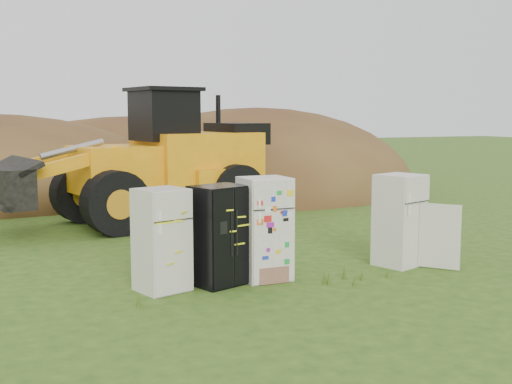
% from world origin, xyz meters
% --- Properties ---
extents(ground, '(120.00, 120.00, 0.00)m').
position_xyz_m(ground, '(0.00, 0.00, 0.00)').
color(ground, '#2B4F15').
rests_on(ground, ground).
extents(fridge_leftmost, '(0.97, 0.95, 1.78)m').
position_xyz_m(fridge_leftmost, '(-2.55, 0.02, 0.89)').
color(fridge_leftmost, beige).
rests_on(fridge_leftmost, ground).
extents(fridge_black_side, '(1.13, 1.01, 1.79)m').
position_xyz_m(fridge_black_side, '(-1.49, 0.01, 0.89)').
color(fridge_black_side, black).
rests_on(fridge_black_side, ground).
extents(fridge_sticker, '(0.85, 0.79, 1.90)m').
position_xyz_m(fridge_sticker, '(-0.60, 0.02, 0.95)').
color(fridge_sticker, silver).
rests_on(fridge_sticker, ground).
extents(fridge_open_door, '(1.05, 1.01, 1.85)m').
position_xyz_m(fridge_open_door, '(2.35, -0.04, 0.92)').
color(fridge_open_door, beige).
rests_on(fridge_open_door, ground).
extents(wheel_loader, '(8.30, 4.68, 3.78)m').
position_xyz_m(wheel_loader, '(-1.50, 6.86, 1.89)').
color(wheel_loader, orange).
rests_on(wheel_loader, ground).
extents(dirt_mound_right, '(13.11, 9.61, 6.60)m').
position_xyz_m(dirt_mound_right, '(4.42, 12.00, 0.00)').
color(dirt_mound_right, '#492817').
rests_on(dirt_mound_right, ground).
extents(dirt_mound_back, '(15.79, 10.53, 5.94)m').
position_xyz_m(dirt_mound_back, '(1.07, 17.50, 0.00)').
color(dirt_mound_back, '#492817').
rests_on(dirt_mound_back, ground).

